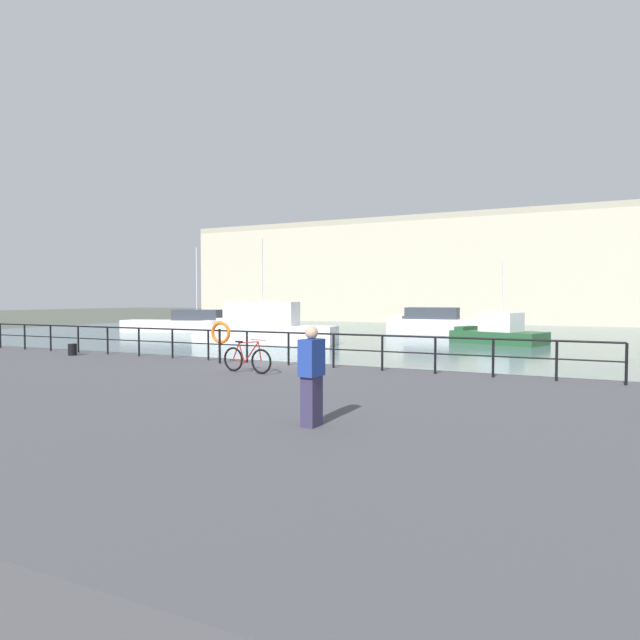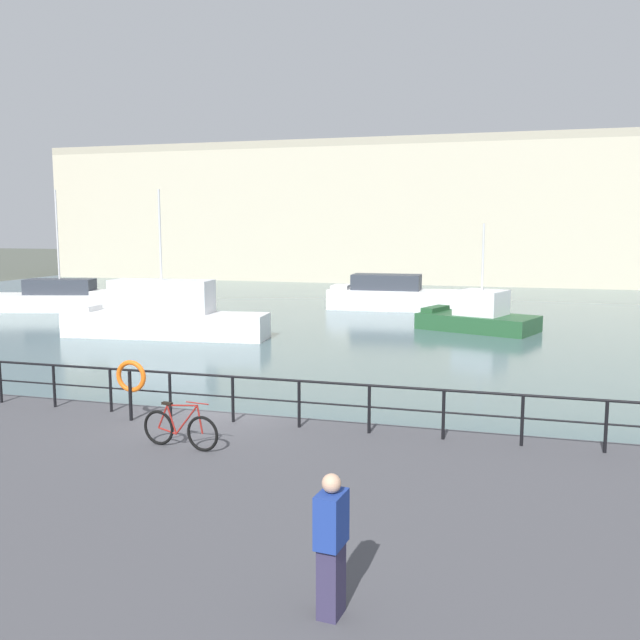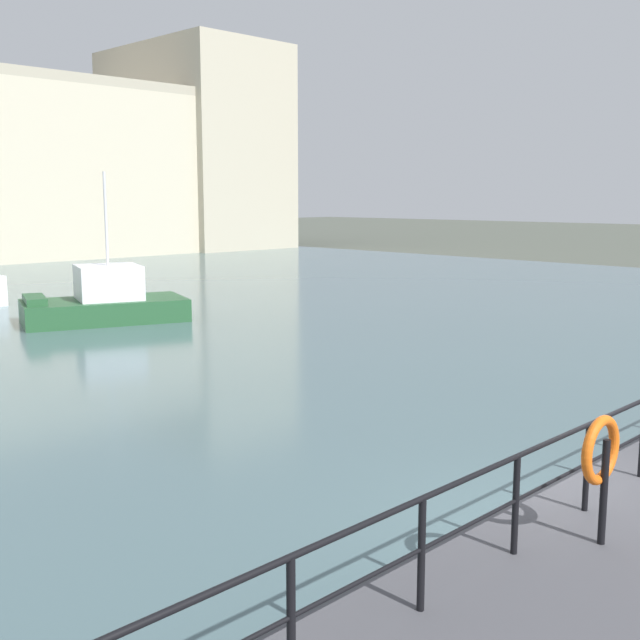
{
  "view_description": "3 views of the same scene",
  "coord_description": "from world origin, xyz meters",
  "views": [
    {
      "loc": [
        8.78,
        -15.77,
        2.92
      ],
      "look_at": [
        -0.42,
        4.18,
        2.03
      ],
      "focal_mm": 29.69,
      "sensor_mm": 36.0,
      "label": 1
    },
    {
      "loc": [
        6.9,
        -15.03,
        5.21
      ],
      "look_at": [
        1.45,
        3.97,
        2.53
      ],
      "focal_mm": 39.12,
      "sensor_mm": 36.0,
      "label": 2
    },
    {
      "loc": [
        -9.24,
        -4.67,
        4.42
      ],
      "look_at": [
        -0.5,
        3.98,
        2.48
      ],
      "focal_mm": 43.75,
      "sensor_mm": 36.0,
      "label": 3
    }
  ],
  "objects": [
    {
      "name": "parked_bicycle",
      "position": [
        0.47,
        -2.8,
        1.16
      ],
      "size": [
        1.76,
        0.29,
        0.98
      ],
      "rotation": [
        0.0,
        0.0,
        -0.13
      ],
      "color": "black",
      "rests_on": "quay_promenade"
    },
    {
      "name": "quay_promenade",
      "position": [
        0.0,
        -6.5,
        0.39
      ],
      "size": [
        56.0,
        13.0,
        0.77
      ],
      "primitive_type": "cube",
      "color": "#47474C",
      "rests_on": "ground_plane"
    },
    {
      "name": "quay_railing",
      "position": [
        -1.63,
        -0.75,
        1.51
      ],
      "size": [
        23.79,
        0.07,
        1.08
      ],
      "color": "black",
      "rests_on": "quay_promenade"
    },
    {
      "name": "mooring_bollard",
      "position": [
        -8.1,
        -1.58,
        0.99
      ],
      "size": [
        0.32,
        0.32,
        0.44
      ],
      "primitive_type": "cylinder",
      "color": "black",
      "rests_on": "quay_promenade"
    },
    {
      "name": "ground_plane",
      "position": [
        0.0,
        0.0,
        0.0
      ],
      "size": [
        240.0,
        240.0,
        0.0
      ],
      "primitive_type": "plane",
      "color": "#4C5147"
    },
    {
      "name": "moored_red_daysailer",
      "position": [
        -21.39,
        21.1,
        0.74
      ],
      "size": [
        10.22,
        4.74,
        7.34
      ],
      "rotation": [
        0.0,
        0.0,
        0.26
      ],
      "color": "white",
      "rests_on": "water_basin"
    },
    {
      "name": "life_ring_stand",
      "position": [
        -1.56,
        -1.23,
        1.75
      ],
      "size": [
        0.75,
        0.16,
        1.4
      ],
      "color": "black",
      "rests_on": "quay_promenade"
    },
    {
      "name": "water_basin",
      "position": [
        0.0,
        30.2,
        0.01
      ],
      "size": [
        80.0,
        60.0,
        0.01
      ],
      "primitive_type": "cube",
      "color": "#476066",
      "rests_on": "ground_plane"
    },
    {
      "name": "moored_blue_motorboat",
      "position": [
        4.99,
        20.28,
        0.73
      ],
      "size": [
        6.24,
        4.61,
        5.31
      ],
      "rotation": [
        0.0,
        0.0,
        2.79
      ],
      "color": "#23512D",
      "rests_on": "water_basin"
    },
    {
      "name": "standing_person",
      "position": [
        4.96,
        -7.82,
        1.64
      ],
      "size": [
        0.32,
        0.47,
        1.69
      ],
      "rotation": [
        0.0,
        0.0,
        6.18
      ],
      "color": "#332D4C",
      "rests_on": "quay_promenade"
    },
    {
      "name": "moored_harbor_tender",
      "position": [
        -0.45,
        27.75,
        0.89
      ],
      "size": [
        8.95,
        2.73,
        2.19
      ],
      "rotation": [
        0.0,
        0.0,
        3.18
      ],
      "color": "white",
      "rests_on": "water_basin"
    },
    {
      "name": "harbor_building",
      "position": [
        5.74,
        53.47,
        6.56
      ],
      "size": [
        77.19,
        16.18,
        17.3
      ],
      "color": "#C1B79E",
      "rests_on": "ground_plane"
    },
    {
      "name": "moored_cabin_cruiser",
      "position": [
        -9.05,
        13.96,
        1.07
      ],
      "size": [
        9.83,
        2.83,
        6.84
      ],
      "rotation": [
        0.0,
        0.0,
        3.24
      ],
      "color": "white",
      "rests_on": "water_basin"
    }
  ]
}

